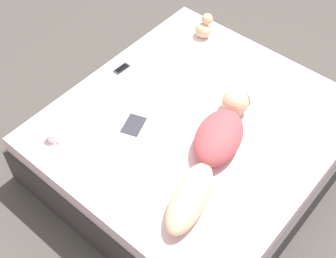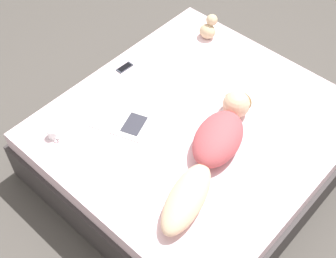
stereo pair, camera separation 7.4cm
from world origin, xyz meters
The scene contains 7 objects.
ground_plane centered at (0.00, 0.00, 0.00)m, with size 12.00×12.00×0.00m, color #4C4742.
bed centered at (0.00, 0.00, 0.25)m, with size 1.97×2.13×0.51m.
person centered at (0.28, -0.17, 0.60)m, with size 0.57×1.29×0.20m.
open_magazine centered at (-0.41, -0.37, 0.51)m, with size 0.49×0.41×0.01m.
coffee_mug centered at (-0.67, -0.80, 0.55)m, with size 0.11×0.08×0.08m.
cell_phone centered at (-0.81, 0.05, 0.51)m, with size 0.07×0.15×0.01m.
plush_toy centered at (-0.56, 0.82, 0.60)m, with size 0.14×0.16×0.20m.
Camera 2 is at (1.36, -1.81, 3.13)m, focal length 50.00 mm.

